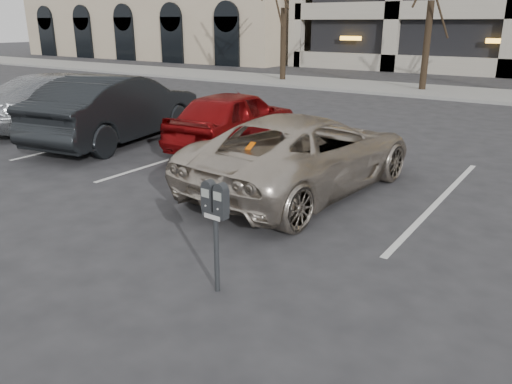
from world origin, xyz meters
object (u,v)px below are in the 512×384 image
at_px(car_dark, 118,108).
at_px(car_silver, 75,101).
at_px(parking_meter, 215,210).
at_px(car_red, 235,119).
at_px(suv_silver, 304,152).

distance_m(car_dark, car_silver, 2.33).
distance_m(parking_meter, car_red, 6.77).
relative_size(suv_silver, car_dark, 1.01).
bearing_deg(car_silver, parking_meter, 168.68).
distance_m(suv_silver, car_dark, 5.73).
distance_m(suv_silver, car_red, 3.46).
bearing_deg(car_red, parking_meter, 119.77).
distance_m(suv_silver, car_silver, 8.05).
height_order(suv_silver, car_dark, car_dark).
bearing_deg(suv_silver, car_silver, -3.46).
height_order(suv_silver, car_silver, car_silver).
bearing_deg(parking_meter, car_silver, 154.46).
relative_size(parking_meter, car_dark, 0.25).
xyz_separation_m(parking_meter, car_red, (-3.86, 5.56, -0.27)).
xyz_separation_m(parking_meter, car_dark, (-6.63, 4.44, -0.13)).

